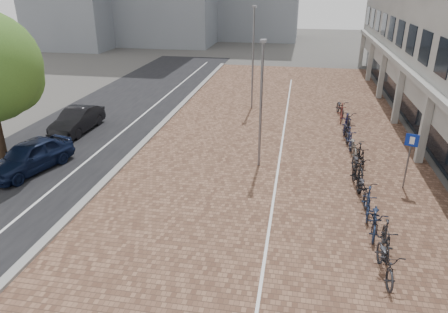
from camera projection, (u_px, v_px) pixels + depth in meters
The scene contains 12 objects.
ground at pixel (188, 274), 12.31m from camera, with size 140.00×140.00×0.00m, color #474442.
plaza_brick at pixel (279, 139), 22.82m from camera, with size 14.50×42.00×0.04m, color brown.
street_asphalt at pixel (95, 127), 24.65m from camera, with size 8.00×50.00×0.03m, color black.
curb at pixel (157, 130), 23.98m from camera, with size 0.35×42.00×0.14m, color gray.
lane_line at pixel (126, 129), 24.31m from camera, with size 0.12×44.00×0.00m, color white.
parking_line at pixel (283, 138), 22.78m from camera, with size 0.10×30.00×0.00m, color white.
car_navy at pixel (30, 156), 18.72m from camera, with size 1.71×4.24×1.45m, color #0E1632.
car_dark at pixel (77, 120), 23.67m from camera, with size 1.45×4.15×1.37m, color black.
parking_sign at pixel (410, 153), 16.71m from camera, with size 0.49×0.23×2.45m.
lamp_near at pixel (261, 107), 18.40m from camera, with size 0.12×0.12×5.75m, color slate.
lamp_far at pixel (253, 60), 26.99m from camera, with size 0.12×0.12×6.60m, color slate.
bike_row at pixel (356, 155), 19.33m from camera, with size 1.13×18.12×1.05m.
Camera 1 is at (2.86, -9.57, 8.08)m, focal length 32.99 mm.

